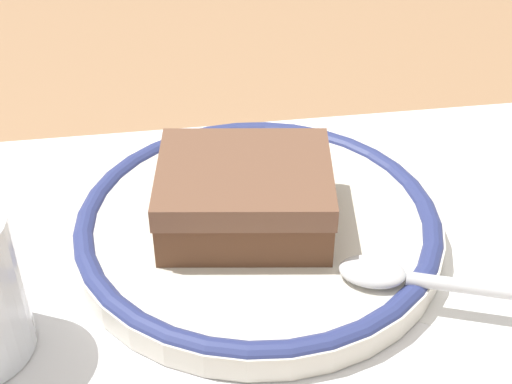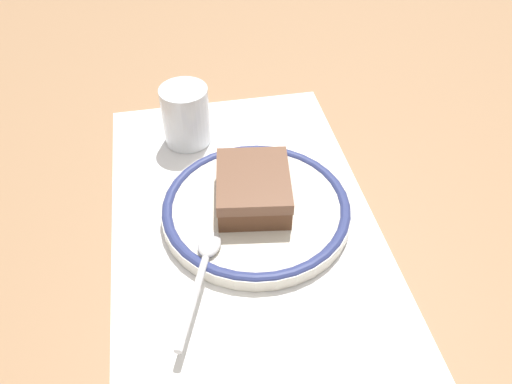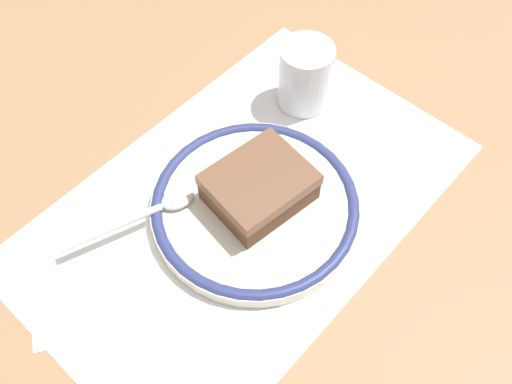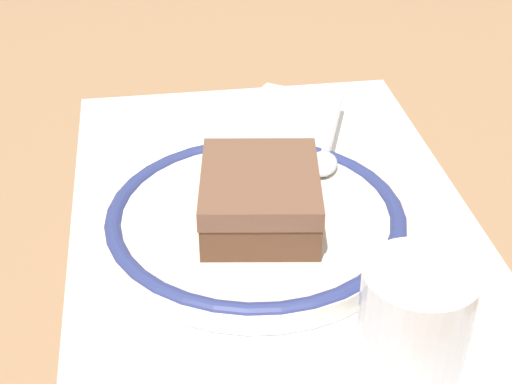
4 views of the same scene
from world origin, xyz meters
TOP-DOWN VIEW (x-y plane):
  - ground_plane at (0.00, 0.00)m, footprint 2.40×2.40m
  - placemat at (0.00, 0.00)m, footprint 0.49×0.31m
  - plate at (-0.00, 0.02)m, footprint 0.22×0.22m
  - cake_slice at (-0.01, 0.01)m, footprint 0.11×0.10m
  - spoon at (0.08, -0.06)m, footprint 0.14×0.07m

SIDE VIEW (x-z plane):
  - ground_plane at x=0.00m, z-range 0.00..0.00m
  - placemat at x=0.00m, z-range 0.00..0.00m
  - plate at x=0.00m, z-range 0.00..0.02m
  - spoon at x=0.08m, z-range 0.02..0.03m
  - cake_slice at x=-0.01m, z-range 0.02..0.06m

